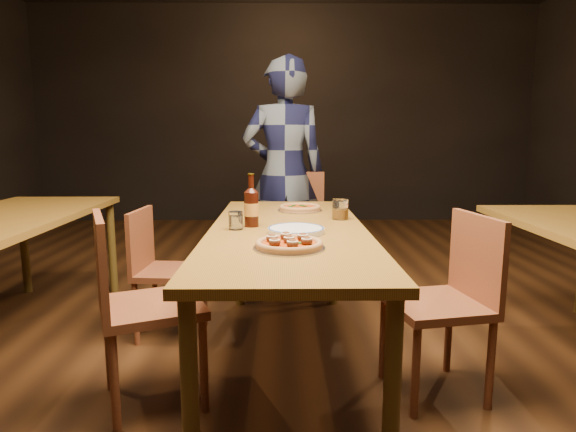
{
  "coord_description": "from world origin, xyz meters",
  "views": [
    {
      "loc": [
        -0.03,
        -2.43,
        1.22
      ],
      "look_at": [
        0.0,
        -0.05,
        0.82
      ],
      "focal_mm": 30.0,
      "sensor_mm": 36.0,
      "label": 1
    }
  ],
  "objects_px": {
    "chair_end": "(298,232)",
    "pizza_meatball": "(289,244)",
    "water_glass": "(236,220)",
    "diner": "(284,175)",
    "pizza_margherita": "(300,208)",
    "amber_glass": "(340,209)",
    "chair_main_nw": "(152,305)",
    "table_main": "(288,241)",
    "plate_stack": "(296,230)",
    "chair_main_e": "(436,303)",
    "beer_bottle": "(251,208)",
    "chair_main_sw": "(171,270)"
  },
  "relations": [
    {
      "from": "chair_main_sw",
      "to": "pizza_meatball",
      "type": "bearing_deg",
      "value": -135.96
    },
    {
      "from": "pizza_margherita",
      "to": "chair_main_nw",
      "type": "bearing_deg",
      "value": -127.31
    },
    {
      "from": "pizza_meatball",
      "to": "water_glass",
      "type": "relative_size",
      "value": 3.33
    },
    {
      "from": "pizza_meatball",
      "to": "water_glass",
      "type": "xyz_separation_m",
      "value": [
        -0.26,
        0.42,
        0.02
      ]
    },
    {
      "from": "chair_end",
      "to": "amber_glass",
      "type": "xyz_separation_m",
      "value": [
        0.21,
        -0.95,
        0.32
      ]
    },
    {
      "from": "table_main",
      "to": "plate_stack",
      "type": "height_order",
      "value": "plate_stack"
    },
    {
      "from": "plate_stack",
      "to": "diner",
      "type": "bearing_deg",
      "value": 91.92
    },
    {
      "from": "table_main",
      "to": "water_glass",
      "type": "xyz_separation_m",
      "value": [
        -0.26,
        -0.04,
        0.12
      ]
    },
    {
      "from": "chair_main_nw",
      "to": "water_glass",
      "type": "xyz_separation_m",
      "value": [
        0.36,
        0.31,
        0.33
      ]
    },
    {
      "from": "water_glass",
      "to": "diner",
      "type": "bearing_deg",
      "value": 80.19
    },
    {
      "from": "chair_main_nw",
      "to": "chair_main_e",
      "type": "xyz_separation_m",
      "value": [
        1.31,
        0.05,
        -0.01
      ]
    },
    {
      "from": "beer_bottle",
      "to": "water_glass",
      "type": "distance_m",
      "value": 0.12
    },
    {
      "from": "plate_stack",
      "to": "water_glass",
      "type": "bearing_deg",
      "value": 162.04
    },
    {
      "from": "amber_glass",
      "to": "pizza_meatball",
      "type": "bearing_deg",
      "value": -112.8
    },
    {
      "from": "plate_stack",
      "to": "diner",
      "type": "relative_size",
      "value": 0.15
    },
    {
      "from": "diner",
      "to": "chair_main_e",
      "type": "bearing_deg",
      "value": 109.39
    },
    {
      "from": "chair_main_e",
      "to": "beer_bottle",
      "type": "relative_size",
      "value": 3.33
    },
    {
      "from": "chair_end",
      "to": "pizza_margherita",
      "type": "bearing_deg",
      "value": -93.3
    },
    {
      "from": "chair_main_sw",
      "to": "amber_glass",
      "type": "xyz_separation_m",
      "value": [
        1.01,
        -0.15,
        0.4
      ]
    },
    {
      "from": "chair_main_e",
      "to": "chair_main_sw",
      "type": "bearing_deg",
      "value": -127.34
    },
    {
      "from": "plate_stack",
      "to": "amber_glass",
      "type": "bearing_deg",
      "value": 56.17
    },
    {
      "from": "plate_stack",
      "to": "beer_bottle",
      "type": "distance_m",
      "value": 0.3
    },
    {
      "from": "pizza_margherita",
      "to": "water_glass",
      "type": "bearing_deg",
      "value": -119.67
    },
    {
      "from": "chair_end",
      "to": "chair_main_nw",
      "type": "bearing_deg",
      "value": -117.09
    },
    {
      "from": "beer_bottle",
      "to": "amber_glass",
      "type": "distance_m",
      "value": 0.54
    },
    {
      "from": "table_main",
      "to": "chair_main_e",
      "type": "relative_size",
      "value": 2.22
    },
    {
      "from": "beer_bottle",
      "to": "water_glass",
      "type": "bearing_deg",
      "value": -133.06
    },
    {
      "from": "chair_end",
      "to": "pizza_meatball",
      "type": "relative_size",
      "value": 3.21
    },
    {
      "from": "chair_main_sw",
      "to": "amber_glass",
      "type": "relative_size",
      "value": 7.21
    },
    {
      "from": "chair_main_nw",
      "to": "amber_glass",
      "type": "relative_size",
      "value": 8.17
    },
    {
      "from": "amber_glass",
      "to": "chair_main_e",
      "type": "bearing_deg",
      "value": -54.86
    },
    {
      "from": "chair_main_e",
      "to": "pizza_meatball",
      "type": "bearing_deg",
      "value": -87.5
    },
    {
      "from": "pizza_meatball",
      "to": "beer_bottle",
      "type": "xyz_separation_m",
      "value": [
        -0.19,
        0.5,
        0.08
      ]
    },
    {
      "from": "pizza_margherita",
      "to": "beer_bottle",
      "type": "distance_m",
      "value": 0.6
    },
    {
      "from": "table_main",
      "to": "chair_main_e",
      "type": "bearing_deg",
      "value": -23.42
    },
    {
      "from": "diner",
      "to": "pizza_margherita",
      "type": "bearing_deg",
      "value": 93.56
    },
    {
      "from": "table_main",
      "to": "diner",
      "type": "xyz_separation_m",
      "value": [
        -0.01,
        1.41,
        0.23
      ]
    },
    {
      "from": "chair_end",
      "to": "amber_glass",
      "type": "height_order",
      "value": "chair_end"
    },
    {
      "from": "table_main",
      "to": "chair_main_sw",
      "type": "xyz_separation_m",
      "value": [
        -0.71,
        0.4,
        -0.27
      ]
    },
    {
      "from": "chair_end",
      "to": "beer_bottle",
      "type": "bearing_deg",
      "value": -106.11
    },
    {
      "from": "pizza_margherita",
      "to": "beer_bottle",
      "type": "height_order",
      "value": "beer_bottle"
    },
    {
      "from": "chair_main_e",
      "to": "chair_end",
      "type": "relative_size",
      "value": 0.92
    },
    {
      "from": "pizza_meatball",
      "to": "pizza_margherita",
      "type": "distance_m",
      "value": 1.03
    },
    {
      "from": "chair_main_nw",
      "to": "pizza_meatball",
      "type": "relative_size",
      "value": 3.06
    },
    {
      "from": "table_main",
      "to": "pizza_meatball",
      "type": "distance_m",
      "value": 0.47
    },
    {
      "from": "chair_main_nw",
      "to": "chair_main_e",
      "type": "relative_size",
      "value": 1.03
    },
    {
      "from": "beer_bottle",
      "to": "chair_main_nw",
      "type": "bearing_deg",
      "value": -137.6
    },
    {
      "from": "pizza_margherita",
      "to": "amber_glass",
      "type": "bearing_deg",
      "value": -55.43
    },
    {
      "from": "chair_main_nw",
      "to": "chair_end",
      "type": "height_order",
      "value": "chair_end"
    },
    {
      "from": "chair_main_sw",
      "to": "diner",
      "type": "relative_size",
      "value": 0.45
    }
  ]
}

